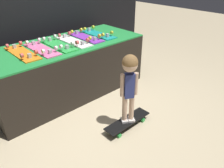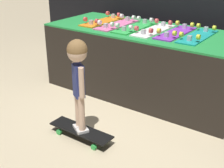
{
  "view_description": "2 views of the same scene",
  "coord_description": "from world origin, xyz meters",
  "px_view_note": "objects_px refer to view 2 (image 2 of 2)",
  "views": [
    {
      "loc": [
        -1.56,
        -2.05,
        1.79
      ],
      "look_at": [
        0.07,
        -0.29,
        0.47
      ],
      "focal_mm": 35.0,
      "sensor_mm": 36.0,
      "label": 1
    },
    {
      "loc": [
        1.73,
        -2.47,
        1.65
      ],
      "look_at": [
        0.08,
        -0.15,
        0.4
      ],
      "focal_mm": 50.0,
      "sensor_mm": 36.0,
      "label": 2
    }
  ],
  "objects_px": {
    "skateboard_teal_on_rack": "(198,36)",
    "child": "(78,69)",
    "skateboard_green_on_rack": "(135,27)",
    "skateboard_orange_on_rack": "(103,21)",
    "skateboard_pink_on_rack": "(117,24)",
    "skateboard_white_on_rack": "(154,30)",
    "skateboard_on_floor": "(81,131)",
    "skateboard_purple_on_rack": "(176,32)"
  },
  "relations": [
    {
      "from": "skateboard_orange_on_rack",
      "to": "skateboard_purple_on_rack",
      "type": "bearing_deg",
      "value": -0.15
    },
    {
      "from": "skateboard_purple_on_rack",
      "to": "skateboard_on_floor",
      "type": "distance_m",
      "value": 1.48
    },
    {
      "from": "skateboard_teal_on_rack",
      "to": "skateboard_pink_on_rack",
      "type": "bearing_deg",
      "value": -177.77
    },
    {
      "from": "skateboard_pink_on_rack",
      "to": "child",
      "type": "relative_size",
      "value": 0.8
    },
    {
      "from": "skateboard_white_on_rack",
      "to": "skateboard_teal_on_rack",
      "type": "xyz_separation_m",
      "value": [
        0.5,
        0.04,
        0.0
      ]
    },
    {
      "from": "skateboard_orange_on_rack",
      "to": "skateboard_green_on_rack",
      "type": "relative_size",
      "value": 1.0
    },
    {
      "from": "skateboard_green_on_rack",
      "to": "skateboard_purple_on_rack",
      "type": "bearing_deg",
      "value": 4.12
    },
    {
      "from": "skateboard_pink_on_rack",
      "to": "skateboard_green_on_rack",
      "type": "xyz_separation_m",
      "value": [
        0.25,
        0.0,
        0.0
      ]
    },
    {
      "from": "skateboard_orange_on_rack",
      "to": "skateboard_white_on_rack",
      "type": "relative_size",
      "value": 1.0
    },
    {
      "from": "skateboard_purple_on_rack",
      "to": "skateboard_on_floor",
      "type": "xyz_separation_m",
      "value": [
        -0.33,
        -1.24,
        -0.74
      ]
    },
    {
      "from": "skateboard_pink_on_rack",
      "to": "skateboard_on_floor",
      "type": "relative_size",
      "value": 1.07
    },
    {
      "from": "skateboard_orange_on_rack",
      "to": "skateboard_on_floor",
      "type": "xyz_separation_m",
      "value": [
        0.67,
        -1.24,
        -0.74
      ]
    },
    {
      "from": "skateboard_pink_on_rack",
      "to": "skateboard_teal_on_rack",
      "type": "relative_size",
      "value": 1.0
    },
    {
      "from": "skateboard_on_floor",
      "to": "child",
      "type": "xyz_separation_m",
      "value": [
        0.0,
        0.0,
        0.62
      ]
    },
    {
      "from": "skateboard_teal_on_rack",
      "to": "skateboard_white_on_rack",
      "type": "bearing_deg",
      "value": -175.34
    },
    {
      "from": "skateboard_teal_on_rack",
      "to": "skateboard_on_floor",
      "type": "bearing_deg",
      "value": -114.94
    },
    {
      "from": "skateboard_orange_on_rack",
      "to": "child",
      "type": "bearing_deg",
      "value": -61.72
    },
    {
      "from": "child",
      "to": "skateboard_purple_on_rack",
      "type": "bearing_deg",
      "value": 105.15
    },
    {
      "from": "skateboard_orange_on_rack",
      "to": "skateboard_white_on_rack",
      "type": "distance_m",
      "value": 0.75
    },
    {
      "from": "skateboard_purple_on_rack",
      "to": "skateboard_teal_on_rack",
      "type": "xyz_separation_m",
      "value": [
        0.25,
        0.0,
        0.0
      ]
    },
    {
      "from": "skateboard_orange_on_rack",
      "to": "skateboard_teal_on_rack",
      "type": "distance_m",
      "value": 1.24
    },
    {
      "from": "skateboard_orange_on_rack",
      "to": "skateboard_purple_on_rack",
      "type": "height_order",
      "value": "same"
    },
    {
      "from": "skateboard_teal_on_rack",
      "to": "child",
      "type": "distance_m",
      "value": 1.37
    },
    {
      "from": "skateboard_pink_on_rack",
      "to": "skateboard_purple_on_rack",
      "type": "bearing_deg",
      "value": 2.87
    },
    {
      "from": "skateboard_green_on_rack",
      "to": "skateboard_teal_on_rack",
      "type": "distance_m",
      "value": 0.75
    },
    {
      "from": "skateboard_white_on_rack",
      "to": "child",
      "type": "distance_m",
      "value": 1.21
    },
    {
      "from": "skateboard_on_floor",
      "to": "child",
      "type": "distance_m",
      "value": 0.62
    },
    {
      "from": "skateboard_on_floor",
      "to": "child",
      "type": "relative_size",
      "value": 0.75
    },
    {
      "from": "skateboard_pink_on_rack",
      "to": "skateboard_teal_on_rack",
      "type": "bearing_deg",
      "value": 2.23
    },
    {
      "from": "skateboard_purple_on_rack",
      "to": "skateboard_white_on_rack",
      "type": "bearing_deg",
      "value": -171.04
    },
    {
      "from": "skateboard_green_on_rack",
      "to": "skateboard_white_on_rack",
      "type": "relative_size",
      "value": 1.0
    },
    {
      "from": "skateboard_green_on_rack",
      "to": "child",
      "type": "xyz_separation_m",
      "value": [
        0.17,
        -1.2,
        -0.11
      ]
    },
    {
      "from": "skateboard_white_on_rack",
      "to": "skateboard_green_on_rack",
      "type": "bearing_deg",
      "value": 179.22
    },
    {
      "from": "skateboard_on_floor",
      "to": "skateboard_pink_on_rack",
      "type": "bearing_deg",
      "value": 109.23
    },
    {
      "from": "skateboard_teal_on_rack",
      "to": "child",
      "type": "xyz_separation_m",
      "value": [
        -0.58,
        -1.24,
        -0.11
      ]
    },
    {
      "from": "skateboard_orange_on_rack",
      "to": "skateboard_white_on_rack",
      "type": "xyz_separation_m",
      "value": [
        0.75,
        -0.04,
        0.0
      ]
    },
    {
      "from": "skateboard_white_on_rack",
      "to": "skateboard_purple_on_rack",
      "type": "xyz_separation_m",
      "value": [
        0.25,
        0.04,
        0.0
      ]
    },
    {
      "from": "skateboard_white_on_rack",
      "to": "skateboard_on_floor",
      "type": "xyz_separation_m",
      "value": [
        -0.08,
        -1.2,
        -0.74
      ]
    },
    {
      "from": "skateboard_green_on_rack",
      "to": "skateboard_purple_on_rack",
      "type": "distance_m",
      "value": 0.5
    },
    {
      "from": "skateboard_on_floor",
      "to": "child",
      "type": "height_order",
      "value": "child"
    },
    {
      "from": "skateboard_pink_on_rack",
      "to": "skateboard_on_floor",
      "type": "bearing_deg",
      "value": -70.77
    },
    {
      "from": "skateboard_green_on_rack",
      "to": "skateboard_purple_on_rack",
      "type": "height_order",
      "value": "same"
    }
  ]
}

